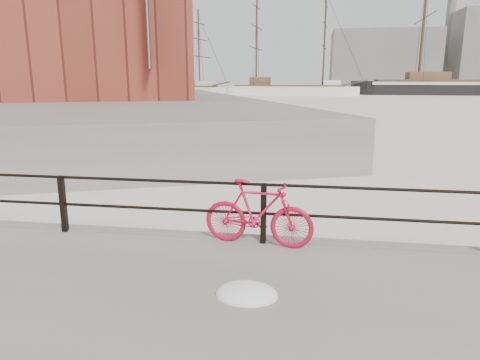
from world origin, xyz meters
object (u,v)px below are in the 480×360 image
at_px(workboat_near, 67,110).
at_px(bicycle, 258,213).
at_px(schooner_left, 177,95).
at_px(workboat_far, 91,103).
at_px(schooner_mid, 289,95).

bearing_deg(workboat_near, bicycle, -57.87).
xyz_separation_m(schooner_left, workboat_far, (-1.68, -32.57, 0.00)).
xyz_separation_m(schooner_mid, workboat_near, (-19.75, -47.46, 0.00)).
height_order(schooner_mid, workboat_near, schooner_mid).
distance_m(bicycle, workboat_near, 40.42).
relative_size(schooner_mid, workboat_far, 2.46).
distance_m(schooner_mid, schooner_left, 22.50).
bearing_deg(workboat_far, workboat_near, -117.64).
xyz_separation_m(workboat_near, workboat_far, (-4.36, 13.11, 0.00)).
relative_size(bicycle, schooner_mid, 0.06).
bearing_deg(workboat_near, schooner_mid, 64.89).
height_order(schooner_left, workboat_far, schooner_left).
relative_size(bicycle, workboat_near, 0.14).
xyz_separation_m(bicycle, schooner_left, (-25.65, 78.92, -0.89)).
height_order(schooner_mid, schooner_left, schooner_mid).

